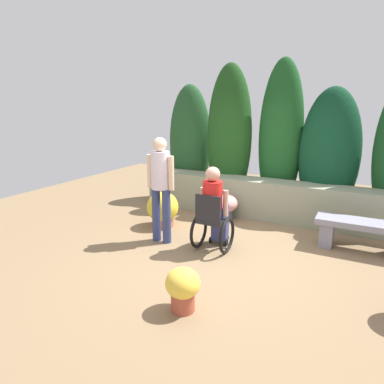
{
  "coord_description": "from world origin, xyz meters",
  "views": [
    {
      "loc": [
        1.78,
        -4.57,
        2.23
      ],
      "look_at": [
        -0.7,
        0.16,
        0.85
      ],
      "focal_mm": 32.02,
      "sensor_mm": 36.0,
      "label": 1
    }
  ],
  "objects_px": {
    "person_standing_companion": "(161,183)",
    "flower_pot_red_accent": "(223,205)",
    "person_in_wheelchair": "(214,212)",
    "flower_pot_small_foreground": "(183,287)",
    "flower_pot_purple_near": "(163,209)",
    "stone_bench": "(361,232)"
  },
  "relations": [
    {
      "from": "person_standing_companion",
      "to": "flower_pot_small_foreground",
      "type": "bearing_deg",
      "value": -40.92
    },
    {
      "from": "person_in_wheelchair",
      "to": "flower_pot_purple_near",
      "type": "height_order",
      "value": "person_in_wheelchair"
    },
    {
      "from": "stone_bench",
      "to": "flower_pot_small_foreground",
      "type": "xyz_separation_m",
      "value": [
        -1.67,
        -2.67,
        -0.04
      ]
    },
    {
      "from": "flower_pot_red_accent",
      "to": "flower_pot_small_foreground",
      "type": "relative_size",
      "value": 1.14
    },
    {
      "from": "person_standing_companion",
      "to": "stone_bench",
      "type": "bearing_deg",
      "value": 30.61
    },
    {
      "from": "flower_pot_purple_near",
      "to": "flower_pot_small_foreground",
      "type": "height_order",
      "value": "flower_pot_purple_near"
    },
    {
      "from": "person_in_wheelchair",
      "to": "flower_pot_small_foreground",
      "type": "height_order",
      "value": "person_in_wheelchair"
    },
    {
      "from": "flower_pot_small_foreground",
      "to": "flower_pot_red_accent",
      "type": "bearing_deg",
      "value": 104.57
    },
    {
      "from": "stone_bench",
      "to": "person_in_wheelchair",
      "type": "xyz_separation_m",
      "value": [
        -2.05,
        -1.01,
        0.31
      ]
    },
    {
      "from": "person_in_wheelchair",
      "to": "person_standing_companion",
      "type": "xyz_separation_m",
      "value": [
        -0.89,
        -0.1,
        0.38
      ]
    },
    {
      "from": "flower_pot_small_foreground",
      "to": "flower_pot_purple_near",
      "type": "bearing_deg",
      "value": 126.96
    },
    {
      "from": "person_in_wheelchair",
      "to": "flower_pot_small_foreground",
      "type": "bearing_deg",
      "value": -78.17
    },
    {
      "from": "person_standing_companion",
      "to": "flower_pot_red_accent",
      "type": "xyz_separation_m",
      "value": [
        0.47,
        1.5,
        -0.71
      ]
    },
    {
      "from": "flower_pot_red_accent",
      "to": "flower_pot_small_foreground",
      "type": "distance_m",
      "value": 3.17
    },
    {
      "from": "person_standing_companion",
      "to": "flower_pot_red_accent",
      "type": "relative_size",
      "value": 3.0
    },
    {
      "from": "person_standing_companion",
      "to": "flower_pot_small_foreground",
      "type": "distance_m",
      "value": 2.14
    },
    {
      "from": "person_in_wheelchair",
      "to": "flower_pot_red_accent",
      "type": "xyz_separation_m",
      "value": [
        -0.42,
        1.4,
        -0.33
      ]
    },
    {
      "from": "person_in_wheelchair",
      "to": "flower_pot_red_accent",
      "type": "height_order",
      "value": "person_in_wheelchair"
    },
    {
      "from": "flower_pot_purple_near",
      "to": "flower_pot_red_accent",
      "type": "height_order",
      "value": "flower_pot_purple_near"
    },
    {
      "from": "person_standing_companion",
      "to": "flower_pot_red_accent",
      "type": "height_order",
      "value": "person_standing_companion"
    },
    {
      "from": "person_standing_companion",
      "to": "flower_pot_purple_near",
      "type": "bearing_deg",
      "value": 130.88
    },
    {
      "from": "flower_pot_red_accent",
      "to": "person_in_wheelchair",
      "type": "bearing_deg",
      "value": -73.46
    }
  ]
}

